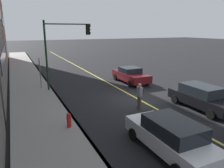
{
  "coord_description": "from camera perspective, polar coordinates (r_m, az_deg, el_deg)",
  "views": [
    {
      "loc": [
        -13.29,
        8.43,
        5.19
      ],
      "look_at": [
        0.2,
        2.11,
        1.37
      ],
      "focal_mm": 34.24,
      "sensor_mm": 36.0,
      "label": 1
    }
  ],
  "objects": [
    {
      "name": "fire_hydrant",
      "position": [
        11.7,
        -11.42,
        -9.75
      ],
      "size": [
        0.24,
        0.24,
        0.94
      ],
      "color": "red",
      "rests_on": "ground"
    },
    {
      "name": "street_sign_post",
      "position": [
        19.66,
        -18.69,
        3.27
      ],
      "size": [
        0.6,
        0.08,
        2.82
      ],
      "color": "slate",
      "rests_on": "ground"
    },
    {
      "name": "pedestrian_with_backpack",
      "position": [
        14.36,
        7.41,
        -2.59
      ],
      "size": [
        0.42,
        0.37,
        1.75
      ],
      "color": "brown",
      "rests_on": "ground"
    },
    {
      "name": "lane_stripe_center",
      "position": [
        16.57,
        6.93,
        -3.97
      ],
      "size": [
        80.0,
        0.16,
        0.01
      ],
      "primitive_type": "cube",
      "color": "#D8CC4C",
      "rests_on": "ground"
    },
    {
      "name": "sidewalk_slab",
      "position": [
        14.3,
        -18.59,
        -7.39
      ],
      "size": [
        80.0,
        3.47,
        0.15
      ],
      "primitive_type": "cube",
      "color": "gray",
      "rests_on": "ground"
    },
    {
      "name": "car_white",
      "position": [
        9.66,
        15.28,
        -13.2
      ],
      "size": [
        4.65,
        1.91,
        1.56
      ],
      "color": "silver",
      "rests_on": "ground"
    },
    {
      "name": "traffic_light_mast",
      "position": [
        18.82,
        -12.82,
        10.57
      ],
      "size": [
        0.28,
        4.03,
        5.93
      ],
      "color": "#1E3823",
      "rests_on": "ground"
    },
    {
      "name": "car_black",
      "position": [
        15.51,
        22.71,
        -3.16
      ],
      "size": [
        4.72,
        1.94,
        1.59
      ],
      "color": "black",
      "rests_on": "ground"
    },
    {
      "name": "car_maroon",
      "position": [
        21.51,
        4.98,
        2.43
      ],
      "size": [
        4.68,
        2.12,
        1.51
      ],
      "color": "#591116",
      "rests_on": "ground"
    },
    {
      "name": "ground",
      "position": [
        16.57,
        6.93,
        -3.99
      ],
      "size": [
        200.0,
        200.0,
        0.0
      ],
      "primitive_type": "plane",
      "color": "black"
    },
    {
      "name": "curb_edge",
      "position": [
        14.53,
        -12.09,
        -6.58
      ],
      "size": [
        80.0,
        0.16,
        0.15
      ],
      "primitive_type": "cube",
      "color": "slate",
      "rests_on": "ground"
    }
  ]
}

